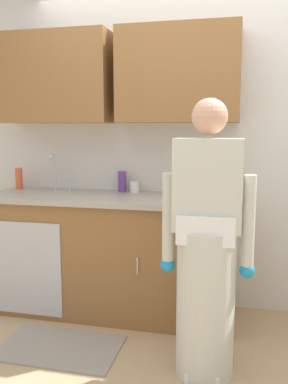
% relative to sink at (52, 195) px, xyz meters
% --- Properties ---
extents(ground_plane, '(9.00, 9.00, 0.00)m').
position_rel_sink_xyz_m(ground_plane, '(1.05, -0.71, -0.93)').
color(ground_plane, tan).
extents(kitchen_wall_with_uppers, '(4.80, 0.44, 2.70)m').
position_rel_sink_xyz_m(kitchen_wall_with_uppers, '(0.92, 0.29, 0.55)').
color(kitchen_wall_with_uppers, silver).
rests_on(kitchen_wall_with_uppers, ground).
extents(counter_cabinet, '(1.90, 0.62, 0.90)m').
position_rel_sink_xyz_m(counter_cabinet, '(0.50, -0.01, -0.48)').
color(counter_cabinet, brown).
rests_on(counter_cabinet, ground).
extents(countertop, '(1.96, 0.66, 0.04)m').
position_rel_sink_xyz_m(countertop, '(0.50, -0.01, -0.01)').
color(countertop, '#A8A093').
rests_on(countertop, counter_cabinet).
extents(sink, '(0.50, 0.36, 0.35)m').
position_rel_sink_xyz_m(sink, '(0.00, 0.00, 0.00)').
color(sink, '#B7BABF').
rests_on(sink, counter_cabinet).
extents(person_at_sink, '(0.55, 0.34, 1.62)m').
position_rel_sink_xyz_m(person_at_sink, '(1.30, -0.71, -0.23)').
color(person_at_sink, white).
rests_on(person_at_sink, ground).
extents(floor_mat, '(0.80, 0.50, 0.01)m').
position_rel_sink_xyz_m(floor_mat, '(0.34, -0.66, -0.92)').
color(floor_mat, gray).
rests_on(floor_mat, ground).
extents(bottle_cleaner_spray, '(0.06, 0.06, 0.25)m').
position_rel_sink_xyz_m(bottle_cleaner_spray, '(1.07, 0.21, 0.14)').
color(bottle_cleaner_spray, '#D8D14C').
rests_on(bottle_cleaner_spray, countertop).
extents(bottle_dish_liquid, '(0.06, 0.06, 0.18)m').
position_rel_sink_xyz_m(bottle_dish_liquid, '(-0.38, 0.16, 0.10)').
color(bottle_dish_liquid, '#E05933').
rests_on(bottle_dish_liquid, countertop).
extents(bottle_water_tall, '(0.06, 0.06, 0.20)m').
position_rel_sink_xyz_m(bottle_water_tall, '(1.28, 0.21, 0.12)').
color(bottle_water_tall, '#334CB2').
rests_on(bottle_water_tall, countertop).
extents(bottle_water_short, '(0.07, 0.07, 0.17)m').
position_rel_sink_xyz_m(bottle_water_short, '(0.52, 0.22, 0.10)').
color(bottle_water_short, '#66388C').
rests_on(bottle_water_short, countertop).
extents(bottle_soap, '(0.06, 0.06, 0.26)m').
position_rel_sink_xyz_m(bottle_soap, '(1.43, 0.15, 0.14)').
color(bottle_soap, '#D8D14C').
rests_on(bottle_soap, countertop).
extents(cup_by_sink, '(0.08, 0.08, 0.09)m').
position_rel_sink_xyz_m(cup_by_sink, '(0.64, 0.20, 0.06)').
color(cup_by_sink, white).
rests_on(cup_by_sink, countertop).
extents(knife_on_counter, '(0.24, 0.07, 0.01)m').
position_rel_sink_xyz_m(knife_on_counter, '(1.04, -0.17, 0.02)').
color(knife_on_counter, silver).
rests_on(knife_on_counter, countertop).
extents(sponge, '(0.11, 0.07, 0.03)m').
position_rel_sink_xyz_m(sponge, '(1.19, 0.06, 0.03)').
color(sponge, '#4CBF4C').
rests_on(sponge, countertop).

